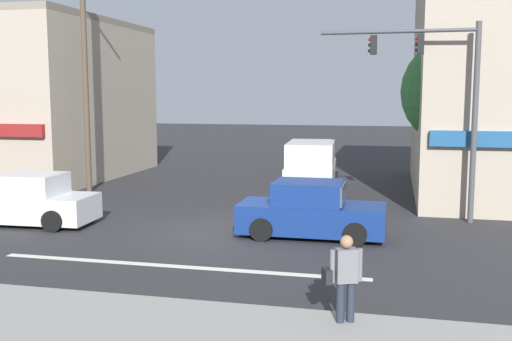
% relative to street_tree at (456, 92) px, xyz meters
% --- Properties ---
extents(ground_plane, '(120.00, 120.00, 0.00)m').
position_rel_street_tree_xyz_m(ground_plane, '(-7.01, -6.64, -4.09)').
color(ground_plane, '#2B2B2D').
extents(lane_marking_stripe, '(9.00, 0.24, 0.01)m').
position_rel_street_tree_xyz_m(lane_marking_stripe, '(-7.01, -10.14, -4.08)').
color(lane_marking_stripe, silver).
rests_on(lane_marking_stripe, ground).
extents(building_left_block, '(10.86, 10.67, 7.50)m').
position_rel_street_tree_xyz_m(building_left_block, '(-20.49, 2.91, -0.34)').
color(building_left_block, tan).
rests_on(building_left_block, ground).
extents(street_tree, '(3.98, 3.98, 6.09)m').
position_rel_street_tree_xyz_m(street_tree, '(0.00, 0.00, 0.00)').
color(street_tree, '#4C3823').
rests_on(street_tree, ground).
extents(utility_pole_near_left, '(1.40, 0.22, 8.90)m').
position_rel_street_tree_xyz_m(utility_pole_near_left, '(-14.36, -0.82, 0.51)').
color(utility_pole_near_left, brown).
rests_on(utility_pole_near_left, ground).
extents(utility_pole_far_right, '(1.40, 0.22, 7.86)m').
position_rel_street_tree_xyz_m(utility_pole_far_right, '(1.59, 1.85, -0.01)').
color(utility_pole_far_right, brown).
rests_on(utility_pole_far_right, ground).
extents(traffic_light_mast, '(4.89, 0.28, 6.20)m').
position_rel_street_tree_xyz_m(traffic_light_mast, '(-0.73, -3.46, 0.09)').
color(traffic_light_mast, '#47474C').
rests_on(traffic_light_mast, ground).
extents(van_parked_curbside, '(2.28, 4.71, 2.11)m').
position_rel_street_tree_xyz_m(van_parked_curbside, '(-5.39, 0.87, -3.08)').
color(van_parked_curbside, silver).
rests_on(van_parked_curbside, ground).
extents(sedan_crossing_rightbound, '(4.11, 1.89, 1.58)m').
position_rel_street_tree_xyz_m(sedan_crossing_rightbound, '(-4.38, -6.47, -3.38)').
color(sedan_crossing_rightbound, navy).
rests_on(sedan_crossing_rightbound, ground).
extents(sedan_waiting_far, '(4.17, 2.01, 1.58)m').
position_rel_street_tree_xyz_m(sedan_waiting_far, '(-13.11, -6.84, -3.38)').
color(sedan_waiting_far, silver).
rests_on(sedan_waiting_far, ground).
extents(pedestrian_foreground_with_bag, '(0.69, 0.41, 1.67)m').
position_rel_street_tree_xyz_m(pedestrian_foreground_with_bag, '(-2.89, -13.12, -3.14)').
color(pedestrian_foreground_with_bag, '#232838').
rests_on(pedestrian_foreground_with_bag, ground).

